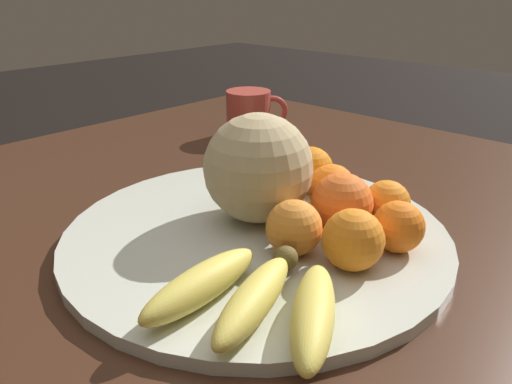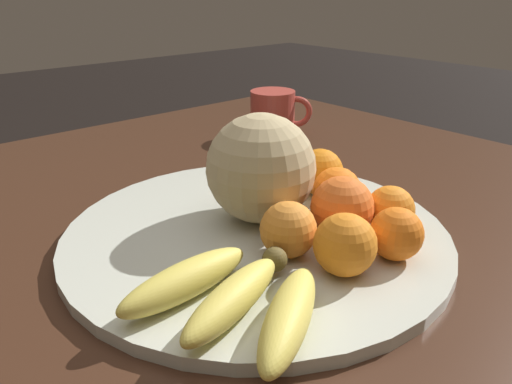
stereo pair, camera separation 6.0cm
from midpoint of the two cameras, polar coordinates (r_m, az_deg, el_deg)
name	(u,v)px [view 1 (the left image)]	position (r m, az deg, el deg)	size (l,w,h in m)	color
kitchen_table	(266,280)	(0.71, -1.31, -10.11)	(1.23, 1.18, 0.73)	#3D2316
fruit_bowl	(256,234)	(0.63, -2.76, -4.85)	(0.47, 0.47, 0.02)	beige
melon	(260,169)	(0.62, -2.27, 2.60)	(0.14, 0.14, 0.14)	tan
banana_bunch	(256,297)	(0.46, -3.75, -12.05)	(0.19, 0.19, 0.04)	brown
orange_front_left	(386,204)	(0.63, 12.09, -1.37)	(0.06, 0.06, 0.06)	orange
orange_front_right	(331,188)	(0.66, 6.07, 0.41)	(0.06, 0.06, 0.06)	orange
orange_mid_center	(342,204)	(0.60, 6.99, -1.39)	(0.08, 0.08, 0.08)	orange
orange_back_left	(353,240)	(0.53, 7.87, -5.52)	(0.07, 0.07, 0.07)	orange
orange_back_right	(310,170)	(0.72, 3.87, 2.53)	(0.07, 0.07, 0.07)	orange
orange_top_small	(294,228)	(0.55, 1.27, -4.19)	(0.06, 0.06, 0.06)	orange
orange_side_extra	(398,227)	(0.58, 13.11, -3.95)	(0.06, 0.06, 0.06)	orange
ceramic_mug	(250,113)	(1.04, -2.37, 8.97)	(0.11, 0.11, 0.09)	#B74238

